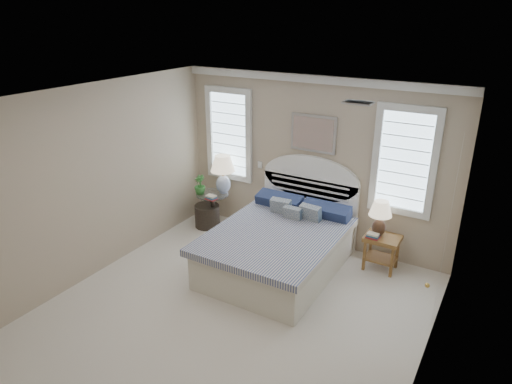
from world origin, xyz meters
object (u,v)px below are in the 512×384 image
Objects in this scene: nightstand_right at (382,245)px; floor_pot at (207,216)px; side_table_left at (213,207)px; lamp_right at (380,214)px; lamp_left at (223,170)px; bed at (281,244)px.

nightstand_right is 3.07m from floor_pot.
lamp_right is (2.87, 0.13, 0.47)m from side_table_left.
lamp_left is (0.13, 0.15, 0.66)m from side_table_left.
bed is at bearing -149.53° from lamp_right.
lamp_right is (-0.08, 0.03, 0.47)m from nightstand_right.
lamp_left reaches higher than nightstand_right.
side_table_left is at bearing 160.26° from bed.
side_table_left reaches higher than floor_pot.
side_table_left is 1.44× the size of floor_pot.
bed is at bearing -19.74° from side_table_left.
bed reaches higher than lamp_right.
lamp_left is at bearing 179.40° from lamp_right.
floor_pot is at bearing -142.55° from lamp_left.
lamp_left reaches higher than floor_pot.
floor_pot is (-1.76, 0.56, -0.19)m from bed.
bed reaches higher than lamp_left.
lamp_right is at bearing -0.60° from lamp_left.
lamp_right reaches higher than nightstand_right.
side_table_left is at bearing -130.35° from lamp_left.
nightstand_right is 0.78× the size of lamp_left.
bed reaches higher than floor_pot.
side_table_left is at bearing 14.68° from floor_pot.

